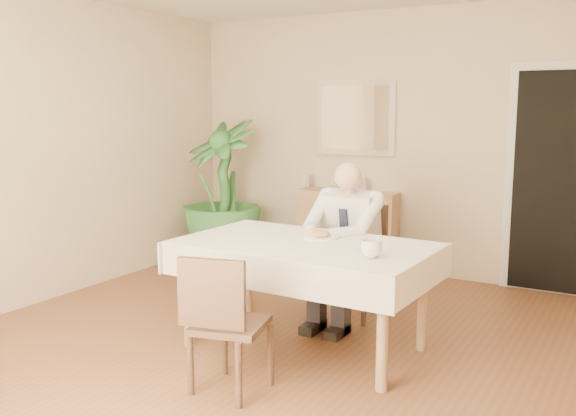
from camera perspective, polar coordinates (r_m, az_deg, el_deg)
The scene contains 17 objects.
room at distance 4.24m, azimuth -2.36°, elevation 4.02°, with size 5.00×5.02×2.60m.
doorway at distance 6.11m, azimuth 23.10°, elevation 2.05°, with size 0.96×0.07×2.10m.
mirror at distance 6.61m, azimuth 5.99°, elevation 8.00°, with size 0.86×0.04×0.76m.
dining_table at distance 4.39m, azimuth 1.50°, elevation -4.16°, with size 1.75×1.07×0.75m.
chair_far at distance 5.20m, azimuth 6.12°, elevation -4.00°, with size 0.44×0.44×0.89m.
chair_near at distance 3.76m, azimuth -5.80°, elevation -9.70°, with size 0.48×0.49×0.84m.
seated_man at distance 4.90m, azimuth 4.80°, elevation -2.50°, with size 0.48×0.72×1.24m.
plate at distance 4.51m, azimuth 2.92°, elevation -2.59°, with size 0.26×0.26×0.02m, color white.
food at distance 4.51m, azimuth 2.92°, elevation -2.32°, with size 0.14×0.14×0.06m, color olive.
knife at distance 4.44m, azimuth 3.03°, elevation -2.57°, with size 0.01×0.01×0.13m, color silver.
fork at distance 4.47m, azimuth 2.11°, elevation -2.47°, with size 0.01×0.01×0.13m, color silver.
coffee_mug at distance 3.97m, azimuth 7.39°, elevation -3.62°, with size 0.14×0.14×0.11m, color white.
sideboard at distance 6.60m, azimuth 5.30°, elevation -1.98°, with size 1.02×0.35×0.82m, color #9C7D55.
photo_frame_left at distance 6.76m, azimuth 1.55°, elevation 2.44°, with size 0.10×0.02×0.14m, color silver.
photo_frame_center at distance 6.63m, azimuth 4.23°, elevation 2.28°, with size 0.10×0.02×0.14m, color silver.
photo_frame_right at distance 6.48m, azimuth 6.54°, elevation 2.08°, with size 0.10×0.02×0.14m, color silver.
potted_palm at distance 6.77m, azimuth -5.92°, elevation 1.36°, with size 0.86×0.86×1.53m, color #275B26.
Camera 1 is at (2.25, -3.57, 1.68)m, focal length 40.00 mm.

